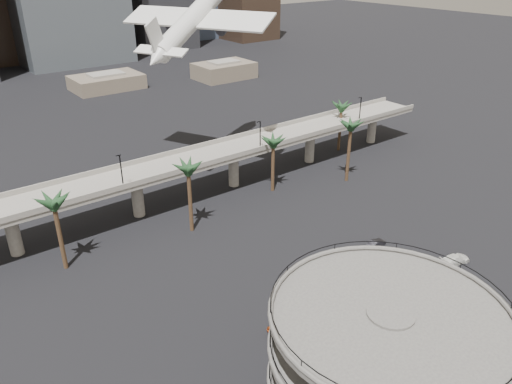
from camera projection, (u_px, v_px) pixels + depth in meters
ground at (417, 358)px, 61.82m from camera, size 700.00×700.00×0.00m
parking_ramp at (383, 366)px, 47.54m from camera, size 22.20×22.20×17.35m
overpass at (187, 166)px, 97.81m from camera, size 130.00×9.30×14.70m
palm_trees at (258, 145)px, 96.84m from camera, size 76.40×18.40×14.00m
low_buildings at (72, 92)px, 165.79m from camera, size 135.00×27.50×6.80m
airborne_jet at (198, 14)px, 100.32m from camera, size 33.45×31.84×18.09m
car_a at (283, 326)px, 65.88m from camera, size 4.60×2.55×1.48m
car_b at (376, 244)px, 84.50m from camera, size 4.08×1.61×1.32m
car_c at (455, 259)px, 80.04m from camera, size 5.68×3.11×1.56m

